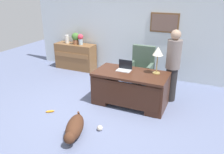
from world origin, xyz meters
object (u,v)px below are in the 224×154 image
at_px(laptop, 125,68).
at_px(potted_plant, 76,38).
at_px(vase_with_flowers, 81,39).
at_px(person_standing, 173,65).
at_px(desk, 130,88).
at_px(dog_toy_bone, 50,111).
at_px(credenza, 76,56).
at_px(armchair, 141,70).
at_px(desk_lamp, 158,53).
at_px(vase_empty, 67,39).
at_px(dog_toy_ball, 100,128).
at_px(dog_lying, 74,128).

bearing_deg(laptop, potted_plant, 146.57).
bearing_deg(vase_with_flowers, person_standing, -18.31).
distance_m(person_standing, potted_plant, 3.39).
bearing_deg(desk, dog_toy_bone, -143.38).
xyz_separation_m(person_standing, laptop, (-0.99, -0.47, -0.05)).
height_order(credenza, armchair, armchair).
bearing_deg(desk_lamp, vase_with_flowers, 153.25).
relative_size(credenza, dog_toy_bone, 7.09).
bearing_deg(dog_toy_bone, potted_plant, 110.44).
height_order(armchair, dog_toy_bone, armchair).
relative_size(person_standing, dog_toy_bone, 9.03).
bearing_deg(credenza, vase_empty, 179.75).
relative_size(person_standing, vase_with_flowers, 5.00).
height_order(credenza, dog_toy_ball, credenza).
bearing_deg(laptop, dog_toy_bone, -136.37).
height_order(armchair, vase_empty, armchair).
relative_size(laptop, dog_toy_ball, 3.07).
bearing_deg(person_standing, vase_empty, 164.19).
bearing_deg(desk_lamp, person_standing, 54.53).
xyz_separation_m(laptop, vase_empty, (-2.57, 1.48, 0.14)).
bearing_deg(vase_empty, person_standing, -15.81).
xyz_separation_m(dog_lying, dog_toy_ball, (0.35, 0.32, -0.10)).
relative_size(armchair, vase_with_flowers, 3.29).
relative_size(credenza, laptop, 4.11).
relative_size(desk, laptop, 5.08).
relative_size(laptop, dog_toy_bone, 1.72).
height_order(potted_plant, dog_toy_bone, potted_plant).
height_order(armchair, desk_lamp, desk_lamp).
relative_size(desk, dog_toy_ball, 15.57).
distance_m(desk, potted_plant, 2.97).
bearing_deg(armchair, dog_toy_bone, -123.09).
bearing_deg(dog_toy_bone, credenza, 111.19).
relative_size(credenza, desk_lamp, 2.21).
relative_size(dog_lying, vase_empty, 3.38).
bearing_deg(armchair, desk_lamp, -55.11).
height_order(laptop, dog_toy_ball, laptop).
xyz_separation_m(credenza, armchair, (2.41, -0.56, 0.08)).
distance_m(armchair, potted_plant, 2.49).
height_order(armchair, person_standing, person_standing).
bearing_deg(vase_empty, vase_with_flowers, -0.00).
xyz_separation_m(dog_lying, vase_empty, (-2.25, 3.13, 0.80)).
height_order(vase_empty, potted_plant, potted_plant).
height_order(desk_lamp, potted_plant, desk_lamp).
bearing_deg(vase_with_flowers, credenza, -179.67).
bearing_deg(credenza, armchair, -13.01).
height_order(credenza, person_standing, person_standing).
xyz_separation_m(laptop, dog_toy_bone, (-1.25, -1.19, -0.79)).
relative_size(vase_empty, dog_toy_ball, 2.50).
distance_m(credenza, vase_with_flowers, 0.64).
xyz_separation_m(dog_lying, vase_with_flowers, (-1.74, 3.13, 0.86)).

